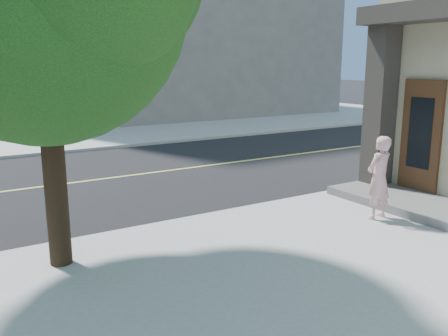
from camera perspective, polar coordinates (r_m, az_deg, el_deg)
sidewalk_ne at (r=32.60m, az=-8.17°, el=6.84°), size 29.00×25.00×0.12m
filler_ne at (r=33.35m, az=-8.10°, el=19.13°), size 18.00×16.00×14.00m
man_on_phone at (r=9.91m, az=18.02°, el=-1.11°), size 0.64×0.46×1.67m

